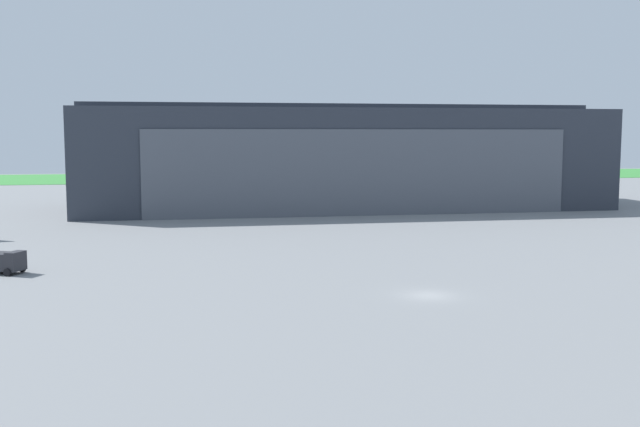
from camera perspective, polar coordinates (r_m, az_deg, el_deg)
The scene contains 4 objects.
ground_plane at distance 67.92m, azimuth 8.34°, elevation -6.23°, with size 440.00×440.00×0.00m, color slate.
grass_field_strip at distance 250.98m, azimuth -5.62°, elevation 2.81°, with size 440.00×56.00×0.08m, color #378539.
maintenance_hangar at distance 147.91m, azimuth 1.68°, elevation 4.27°, with size 100.07×34.40×20.24m.
fuel_bowser at distance 83.85m, azimuth -22.91°, elevation -3.40°, with size 4.20×3.64×2.37m.
Camera 1 is at (-21.68, -62.71, 14.47)m, focal length 41.81 mm.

